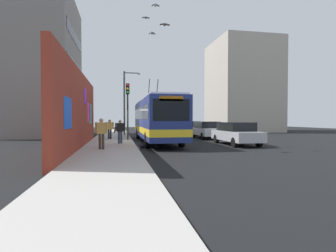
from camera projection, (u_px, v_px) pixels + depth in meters
ground_plane at (133, 143)px, 19.81m from camera, size 80.00×80.00×0.00m
sidewalk_slab at (111, 142)px, 19.51m from camera, size 48.00×3.20×0.15m
graffiti_wall at (80, 111)px, 15.55m from camera, size 14.71×0.32×4.59m
building_far_left at (41, 67)px, 28.19m from camera, size 11.09×6.95×14.88m
building_far_right at (242, 87)px, 38.80m from camera, size 9.23×8.61×13.18m
city_bus at (156, 119)px, 20.43m from camera, size 12.08×2.49×5.10m
parked_car_silver at (236, 133)px, 18.33m from camera, size 4.74×1.92×1.58m
parked_car_white at (206, 129)px, 24.45m from camera, size 4.48×1.91×1.58m
parked_car_navy at (191, 128)px, 29.77m from camera, size 4.33×1.88×1.58m
parked_car_dark_gray at (178, 126)px, 36.08m from camera, size 4.44×1.89×1.58m
pedestrian_at_curb at (120, 130)px, 17.80m from camera, size 0.22×0.73×1.60m
pedestrian_midblock at (110, 128)px, 21.75m from camera, size 0.22×0.66×1.61m
pedestrian_near_wall at (101, 131)px, 14.37m from camera, size 0.23×0.68×1.70m
traffic_light at (128, 102)px, 20.71m from camera, size 0.49×0.28×4.48m
street_lamp at (126, 98)px, 27.21m from camera, size 0.44×1.77×6.61m
flying_pigeons at (156, 16)px, 17.55m from camera, size 6.11×1.34×2.53m
curbside_puddle at (145, 147)px, 16.94m from camera, size 1.78×1.78×0.00m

